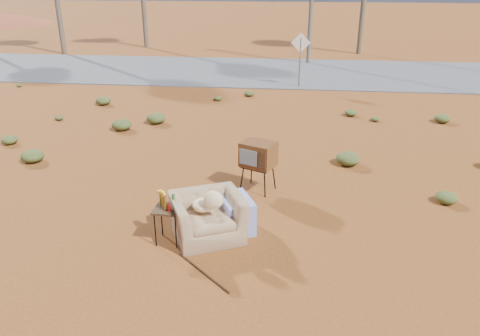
# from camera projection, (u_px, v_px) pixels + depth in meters

# --- Properties ---
(ground) EXTENTS (140.00, 140.00, 0.00)m
(ground) POSITION_uv_depth(u_px,v_px,m) (219.00, 235.00, 8.53)
(ground) COLOR brown
(ground) RESTS_ON ground
(highway) EXTENTS (140.00, 7.00, 0.04)m
(highway) POSITION_uv_depth(u_px,v_px,m) (267.00, 72.00, 22.26)
(highway) COLOR #565659
(highway) RESTS_ON ground
(armchair) EXTENTS (1.60, 1.44, 1.08)m
(armchair) POSITION_uv_depth(u_px,v_px,m) (213.00, 210.00, 8.34)
(armchair) COLOR #997753
(armchair) RESTS_ON ground
(tv_unit) EXTENTS (0.84, 0.77, 1.10)m
(tv_unit) POSITION_uv_depth(u_px,v_px,m) (258.00, 155.00, 9.97)
(tv_unit) COLOR black
(tv_unit) RESTS_ON ground
(side_table) EXTENTS (0.48, 0.48, 0.94)m
(side_table) POSITION_uv_depth(u_px,v_px,m) (166.00, 206.00, 8.10)
(side_table) COLOR #392415
(side_table) RESTS_ON ground
(rusty_bar) EXTENTS (1.01, 0.98, 0.04)m
(rusty_bar) POSITION_uv_depth(u_px,v_px,m) (203.00, 272.00, 7.46)
(rusty_bar) COLOR #4B2914
(rusty_bar) RESTS_ON ground
(road_sign) EXTENTS (0.78, 0.06, 2.19)m
(road_sign) POSITION_uv_depth(u_px,v_px,m) (300.00, 50.00, 18.78)
(road_sign) COLOR brown
(road_sign) RESTS_ON ground
(scrub_patch) EXTENTS (17.49, 8.07, 0.33)m
(scrub_patch) POSITION_uv_depth(u_px,v_px,m) (213.00, 144.00, 12.60)
(scrub_patch) COLOR #4D5927
(scrub_patch) RESTS_ON ground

